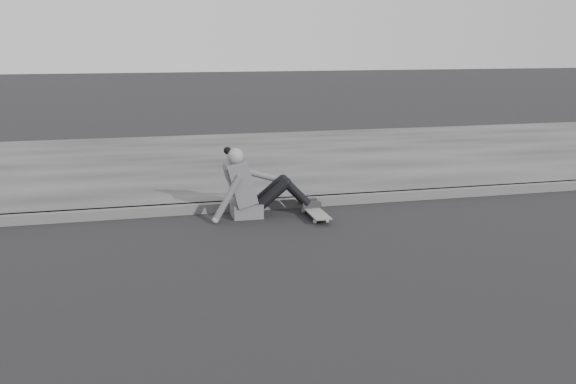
# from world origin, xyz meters

# --- Properties ---
(ground) EXTENTS (80.00, 80.00, 0.00)m
(ground) POSITION_xyz_m (0.00, 0.00, 0.00)
(ground) COLOR black
(ground) RESTS_ON ground
(curb) EXTENTS (24.00, 0.16, 0.12)m
(curb) POSITION_xyz_m (0.00, 2.58, 0.06)
(curb) COLOR #4E4E4E
(curb) RESTS_ON ground
(sidewalk) EXTENTS (24.00, 6.00, 0.12)m
(sidewalk) POSITION_xyz_m (0.00, 5.60, 0.06)
(sidewalk) COLOR #3D3D3D
(sidewalk) RESTS_ON ground
(skateboard) EXTENTS (0.20, 0.78, 0.09)m
(skateboard) POSITION_xyz_m (-1.55, 2.01, 0.07)
(skateboard) COLOR #AAA9A4
(skateboard) RESTS_ON ground
(seated_woman) EXTENTS (1.38, 0.46, 0.88)m
(seated_woman) POSITION_xyz_m (-2.29, 2.25, 0.36)
(seated_woman) COLOR #525254
(seated_woman) RESTS_ON ground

